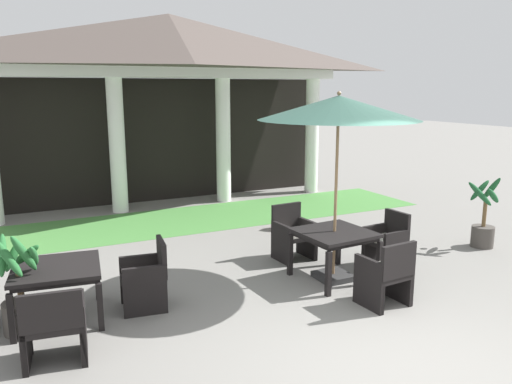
{
  "coord_description": "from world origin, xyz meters",
  "views": [
    {
      "loc": [
        -3.59,
        -3.77,
        2.87
      ],
      "look_at": [
        -0.11,
        3.28,
        1.24
      ],
      "focal_mm": 35.54,
      "sensor_mm": 36.0,
      "label": 1
    }
  ],
  "objects_px": {
    "patio_umbrella_near_foreground": "(339,110)",
    "patio_chair_mid_left_east": "(146,278)",
    "patio_table_near_foreground": "(334,237)",
    "patio_chair_near_foreground_south": "(386,275)",
    "potted_palm_left_edge": "(21,300)",
    "terracotta_urn": "(282,220)",
    "potted_palm_right_edge": "(483,225)",
    "patio_chair_near_foreground_east": "(387,242)",
    "patio_table_mid_left": "(57,273)",
    "patio_chair_mid_left_south": "(54,325)",
    "patio_chair_near_foreground_north": "(293,235)"
  },
  "relations": [
    {
      "from": "patio_chair_near_foreground_north",
      "to": "patio_chair_mid_left_south",
      "type": "height_order",
      "value": "patio_chair_near_foreground_north"
    },
    {
      "from": "patio_chair_mid_left_east",
      "to": "potted_palm_right_edge",
      "type": "bearing_deg",
      "value": -83.81
    },
    {
      "from": "patio_table_mid_left",
      "to": "terracotta_urn",
      "type": "distance_m",
      "value": 5.15
    },
    {
      "from": "patio_table_mid_left",
      "to": "patio_chair_mid_left_east",
      "type": "distance_m",
      "value": 1.1
    },
    {
      "from": "patio_chair_near_foreground_south",
      "to": "patio_chair_mid_left_east",
      "type": "height_order",
      "value": "patio_chair_mid_left_east"
    },
    {
      "from": "terracotta_urn",
      "to": "patio_umbrella_near_foreground",
      "type": "bearing_deg",
      "value": -103.13
    },
    {
      "from": "patio_table_near_foreground",
      "to": "potted_palm_left_edge",
      "type": "bearing_deg",
      "value": 176.86
    },
    {
      "from": "potted_palm_left_edge",
      "to": "potted_palm_right_edge",
      "type": "height_order",
      "value": "potted_palm_right_edge"
    },
    {
      "from": "patio_chair_mid_left_east",
      "to": "potted_palm_left_edge",
      "type": "relative_size",
      "value": 0.72
    },
    {
      "from": "patio_chair_near_foreground_south",
      "to": "patio_chair_mid_left_south",
      "type": "height_order",
      "value": "patio_chair_near_foreground_south"
    },
    {
      "from": "patio_table_mid_left",
      "to": "patio_chair_mid_left_south",
      "type": "relative_size",
      "value": 1.33
    },
    {
      "from": "potted_palm_left_edge",
      "to": "patio_chair_mid_left_east",
      "type": "bearing_deg",
      "value": 0.47
    },
    {
      "from": "patio_chair_near_foreground_east",
      "to": "patio_chair_mid_left_south",
      "type": "relative_size",
      "value": 1.04
    },
    {
      "from": "patio_chair_mid_left_east",
      "to": "potted_palm_left_edge",
      "type": "height_order",
      "value": "potted_palm_left_edge"
    },
    {
      "from": "patio_table_mid_left",
      "to": "patio_table_near_foreground",
      "type": "bearing_deg",
      "value": -5.69
    },
    {
      "from": "patio_chair_mid_left_east",
      "to": "potted_palm_left_edge",
      "type": "distance_m",
      "value": 1.49
    },
    {
      "from": "patio_chair_near_foreground_south",
      "to": "potted_palm_right_edge",
      "type": "bearing_deg",
      "value": 16.32
    },
    {
      "from": "patio_chair_near_foreground_east",
      "to": "patio_chair_near_foreground_south",
      "type": "distance_m",
      "value": 1.55
    },
    {
      "from": "patio_chair_near_foreground_north",
      "to": "patio_chair_mid_left_east",
      "type": "xyz_separation_m",
      "value": [
        -2.74,
        -0.85,
        -0.01
      ]
    },
    {
      "from": "patio_umbrella_near_foreground",
      "to": "patio_chair_mid_left_east",
      "type": "height_order",
      "value": "patio_umbrella_near_foreground"
    },
    {
      "from": "patio_chair_mid_left_south",
      "to": "terracotta_urn",
      "type": "height_order",
      "value": "patio_chair_mid_left_south"
    },
    {
      "from": "patio_table_mid_left",
      "to": "potted_palm_right_edge",
      "type": "height_order",
      "value": "potted_palm_right_edge"
    },
    {
      "from": "patio_chair_mid_left_east",
      "to": "patio_table_near_foreground",
      "type": "bearing_deg",
      "value": -87.71
    },
    {
      "from": "potted_palm_left_edge",
      "to": "terracotta_urn",
      "type": "xyz_separation_m",
      "value": [
        4.95,
        2.55,
        -0.21
      ]
    },
    {
      "from": "patio_umbrella_near_foreground",
      "to": "patio_chair_mid_left_south",
      "type": "height_order",
      "value": "patio_umbrella_near_foreground"
    },
    {
      "from": "patio_chair_near_foreground_east",
      "to": "patio_table_mid_left",
      "type": "distance_m",
      "value": 4.99
    },
    {
      "from": "patio_table_near_foreground",
      "to": "potted_palm_left_edge",
      "type": "relative_size",
      "value": 0.86
    },
    {
      "from": "patio_chair_near_foreground_north",
      "to": "patio_chair_mid_left_east",
      "type": "height_order",
      "value": "patio_chair_near_foreground_north"
    },
    {
      "from": "patio_table_near_foreground",
      "to": "terracotta_urn",
      "type": "distance_m",
      "value": 2.9
    },
    {
      "from": "patio_table_mid_left",
      "to": "patio_chair_near_foreground_north",
      "type": "bearing_deg",
      "value": 10.52
    },
    {
      "from": "terracotta_urn",
      "to": "patio_chair_mid_left_south",
      "type": "bearing_deg",
      "value": -143.41
    },
    {
      "from": "patio_chair_near_foreground_south",
      "to": "patio_umbrella_near_foreground",
      "type": "bearing_deg",
      "value": 90.0
    },
    {
      "from": "patio_table_mid_left",
      "to": "potted_palm_right_edge",
      "type": "relative_size",
      "value": 0.88
    },
    {
      "from": "patio_table_near_foreground",
      "to": "potted_palm_left_edge",
      "type": "xyz_separation_m",
      "value": [
        -4.3,
        0.24,
        -0.27
      ]
    },
    {
      "from": "patio_chair_mid_left_east",
      "to": "potted_palm_left_edge",
      "type": "xyz_separation_m",
      "value": [
        -1.49,
        -0.01,
        -0.01
      ]
    },
    {
      "from": "patio_chair_mid_left_east",
      "to": "potted_palm_left_edge",
      "type": "bearing_deg",
      "value": 97.82
    },
    {
      "from": "patio_table_near_foreground",
      "to": "patio_chair_near_foreground_south",
      "type": "relative_size",
      "value": 1.19
    },
    {
      "from": "patio_table_near_foreground",
      "to": "patio_chair_near_foreground_south",
      "type": "xyz_separation_m",
      "value": [
        0.07,
        -1.09,
        -0.24
      ]
    },
    {
      "from": "patio_umbrella_near_foreground",
      "to": "patio_chair_mid_left_east",
      "type": "distance_m",
      "value": 3.54
    },
    {
      "from": "patio_chair_mid_left_east",
      "to": "patio_chair_near_foreground_south",
      "type": "bearing_deg",
      "value": -107.57
    },
    {
      "from": "patio_umbrella_near_foreground",
      "to": "potted_palm_right_edge",
      "type": "height_order",
      "value": "patio_umbrella_near_foreground"
    },
    {
      "from": "patio_chair_near_foreground_east",
      "to": "potted_palm_right_edge",
      "type": "distance_m",
      "value": 2.28
    },
    {
      "from": "potted_palm_left_edge",
      "to": "patio_umbrella_near_foreground",
      "type": "bearing_deg",
      "value": -3.14
    },
    {
      "from": "patio_chair_mid_left_east",
      "to": "patio_chair_near_foreground_east",
      "type": "bearing_deg",
      "value": -85.21
    },
    {
      "from": "patio_chair_near_foreground_east",
      "to": "patio_chair_mid_left_east",
      "type": "distance_m",
      "value": 3.9
    },
    {
      "from": "patio_chair_mid_left_south",
      "to": "patio_chair_mid_left_east",
      "type": "bearing_deg",
      "value": 44.92
    },
    {
      "from": "patio_chair_near_foreground_east",
      "to": "patio_chair_near_foreground_south",
      "type": "relative_size",
      "value": 0.99
    },
    {
      "from": "patio_chair_mid_left_east",
      "to": "terracotta_urn",
      "type": "relative_size",
      "value": 2.05
    },
    {
      "from": "patio_chair_mid_left_east",
      "to": "terracotta_urn",
      "type": "bearing_deg",
      "value": -46.42
    },
    {
      "from": "patio_chair_mid_left_east",
      "to": "patio_umbrella_near_foreground",
      "type": "bearing_deg",
      "value": -87.71
    }
  ]
}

